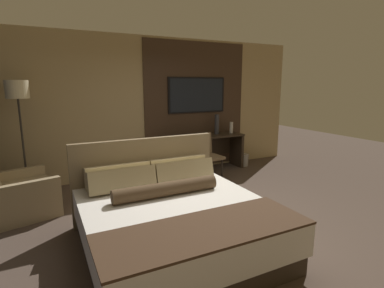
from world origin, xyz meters
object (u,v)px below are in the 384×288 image
object	(u,v)px
bed	(173,219)
desk_chair	(205,152)
armchair_by_window	(20,197)
vase_tall	(217,124)
floor_lamp	(18,100)
vase_short	(231,128)
book	(190,136)
tv	(197,95)
desk	(201,147)
waste_bin	(244,160)

from	to	relation	value
bed	desk_chair	size ratio (longest dim) A/B	2.35
armchair_by_window	vase_tall	xyz separation A→B (m)	(3.84, 0.90, 0.71)
desk_chair	floor_lamp	size ratio (longest dim) A/B	0.47
vase_short	book	size ratio (longest dim) A/B	1.01
armchair_by_window	book	world-z (taller)	armchair_by_window
desk_chair	book	xyz separation A→B (m)	(-0.03, 0.60, 0.24)
armchair_by_window	tv	bearing A→B (deg)	-86.71
vase_short	vase_tall	bearing A→B (deg)	175.15
vase_tall	book	xyz separation A→B (m)	(-0.68, -0.02, -0.20)
desk	waste_bin	bearing A→B (deg)	-6.90
desk_chair	vase_tall	distance (m)	1.00
tv	book	bearing A→B (deg)	-143.39
armchair_by_window	vase_short	xyz separation A→B (m)	(4.20, 0.87, 0.62)
bed	desk_chair	xyz separation A→B (m)	(1.56, 2.05, 0.21)
tv	desk_chair	size ratio (longest dim) A/B	1.49
desk	vase_tall	world-z (taller)	vase_tall
bed	desk_chair	distance (m)	2.58
vase_tall	book	size ratio (longest dim) A/B	1.78
armchair_by_window	floor_lamp	xyz separation A→B (m)	(0.07, 0.68, 1.35)
tv	vase_short	distance (m)	1.09
bed	desk	world-z (taller)	bed
desk	armchair_by_window	world-z (taller)	armchair_by_window
waste_bin	bed	bearing A→B (deg)	-138.75
book	waste_bin	distance (m)	1.48
vase_tall	book	distance (m)	0.71
desk_chair	waste_bin	size ratio (longest dim) A/B	3.24
tv	armchair_by_window	bearing A→B (deg)	-162.51
desk	floor_lamp	distance (m)	3.54
vase_tall	floor_lamp	bearing A→B (deg)	-176.66
armchair_by_window	vase_short	world-z (taller)	vase_short
desk	armchair_by_window	bearing A→B (deg)	-165.81
armchair_by_window	floor_lamp	bearing A→B (deg)	-20.46
floor_lamp	vase_tall	size ratio (longest dim) A/B	4.44
bed	floor_lamp	world-z (taller)	floor_lamp
floor_lamp	book	distance (m)	3.20
armchair_by_window	vase_short	distance (m)	4.34
armchair_by_window	waste_bin	xyz separation A→B (m)	(4.48, 0.74, -0.14)
waste_bin	vase_short	bearing A→B (deg)	155.14
armchair_by_window	desk	bearing A→B (deg)	-90.01
armchair_by_window	book	xyz separation A→B (m)	(3.16, 0.88, 0.51)
vase_short	waste_bin	xyz separation A→B (m)	(0.28, -0.13, -0.75)
tv	vase_short	size ratio (longest dim) A/B	5.49
desk	armchair_by_window	size ratio (longest dim) A/B	1.77
floor_lamp	waste_bin	xyz separation A→B (m)	(4.41, 0.06, -1.48)
tv	vase_short	world-z (taller)	tv
vase_short	waste_bin	size ratio (longest dim) A/B	0.88
desk_chair	floor_lamp	world-z (taller)	floor_lamp
tv	floor_lamp	bearing A→B (deg)	-173.20
tv	book	xyz separation A→B (m)	(-0.27, -0.20, -0.84)
desk	book	distance (m)	0.38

